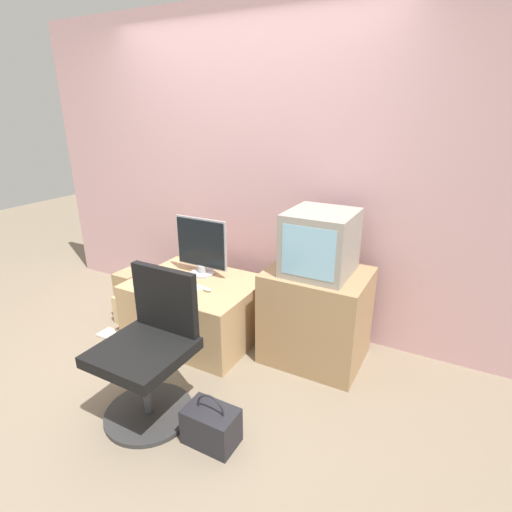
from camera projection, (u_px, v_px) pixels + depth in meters
ground_plane at (153, 389)px, 2.74m from camera, size 12.00×12.00×0.00m
wall_back at (246, 172)px, 3.37m from camera, size 4.40×0.05×2.60m
desk at (196, 309)px, 3.31m from camera, size 1.00×0.78×0.50m
side_stand at (316, 315)px, 2.98m from camera, size 0.72×0.58×0.71m
main_monitor at (201, 247)px, 3.28m from camera, size 0.48×0.20×0.49m
keyboard at (185, 286)px, 3.13m from camera, size 0.28×0.10×0.01m
mouse at (207, 290)px, 3.04m from camera, size 0.07×0.04×0.03m
crt_tv at (320, 243)px, 2.77m from camera, size 0.45×0.48×0.44m
office_chair at (150, 354)px, 2.42m from camera, size 0.55×0.55×0.92m
cardboard_box_lower at (132, 307)px, 3.59m from camera, size 0.21×0.26×0.25m
cardboard_box_upper at (130, 283)px, 3.51m from camera, size 0.20×0.21×0.21m
handbag at (211, 426)px, 2.28m from camera, size 0.30×0.20×0.33m
book at (110, 334)px, 3.38m from camera, size 0.18×0.14×0.02m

